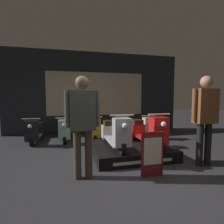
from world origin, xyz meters
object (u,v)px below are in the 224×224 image
Objects in this scene: scooter_backrow_1 at (65,130)px; scooter_backrow_3 at (118,128)px; scooter_backrow_4 at (141,127)px; scooter_backrow_0 at (36,132)px; scooter_display_right at (147,132)px; person_right_browsing at (205,112)px; scooter_backrow_2 at (92,129)px; person_left_browsing at (83,118)px; scooter_display_left at (115,133)px; price_sign_board at (152,154)px.

scooter_backrow_3 is (1.82, 0.00, 0.00)m from scooter_backrow_1.
scooter_backrow_0 is at bearing 180.00° from scooter_backrow_4.
scooter_display_right reaches higher than scooter_backrow_4.
scooter_display_right is at bearing 132.09° from person_right_browsing.
scooter_backrow_2 is at bearing 118.16° from scooter_display_right.
scooter_backrow_1 and scooter_backrow_2 have the same top height.
person_left_browsing reaches higher than scooter_backrow_3.
scooter_backrow_0 is 3.64m from scooter_backrow_4.
person_left_browsing is (1.29, -2.97, 0.73)m from scooter_backrow_0.
scooter_display_left is 1.00× the size of scooter_display_right.
person_right_browsing reaches higher than person_left_browsing.
scooter_backrow_0 is 3.31m from person_left_browsing.
scooter_display_left is 1.97m from person_right_browsing.
scooter_backrow_2 is (-1.09, 2.03, -0.25)m from scooter_display_right.
scooter_backrow_4 is (3.64, 0.00, 0.00)m from scooter_backrow_0.
price_sign_board is (0.67, -3.18, 0.09)m from scooter_backrow_2.
scooter_backrow_0 is 4.85m from person_right_browsing.
person_right_browsing is (0.11, -2.97, 0.78)m from scooter_backrow_4.
scooter_backrow_1 is 0.93× the size of person_left_browsing.
scooter_display_left reaches higher than scooter_backrow_4.
person_left_browsing is 2.46m from person_right_browsing.
person_left_browsing is at bearing -82.73° from scooter_backrow_1.
scooter_backrow_2 is at bearing 101.81° from price_sign_board.
scooter_backrow_0 reaches higher than price_sign_board.
scooter_display_left is 2.37m from scooter_backrow_1.
scooter_backrow_0 is at bearing 141.67° from person_right_browsing.
scooter_display_right is at bearing -109.80° from scooter_backrow_4.
scooter_backrow_4 is (1.82, 0.00, 0.00)m from scooter_backrow_2.
scooter_display_right is 1.00× the size of scooter_backrow_0.
scooter_backrow_1 is 2.73m from scooter_backrow_4.
scooter_backrow_0 is 0.93× the size of person_left_browsing.
price_sign_board is at bearing -10.29° from person_left_browsing.
scooter_display_right reaches higher than scooter_backrow_2.
person_right_browsing is at bearing -47.91° from scooter_display_right.
scooter_backrow_3 is at bearing 180.00° from scooter_backrow_4.
scooter_backrow_1 is at bearing 180.00° from scooter_backrow_4.
scooter_display_right is 0.90× the size of person_right_browsing.
scooter_display_right is 2.06m from scooter_backrow_3.
scooter_backrow_1 is at bearing 134.51° from scooter_display_right.
scooter_backrow_0 and scooter_backrow_3 have the same top height.
scooter_display_left reaches higher than price_sign_board.
scooter_backrow_0 is 1.00× the size of scooter_backrow_3.
scooter_display_right is at bearing 69.76° from price_sign_board.
scooter_display_right is 1.36m from person_right_browsing.
person_left_browsing reaches higher than scooter_backrow_1.
person_left_browsing reaches higher than scooter_backrow_2.
scooter_display_left is at bearing -107.42° from scooter_backrow_3.
scooter_backrow_2 is 3.25m from price_sign_board.
scooter_backrow_2 is (1.82, 0.00, 0.00)m from scooter_backrow_0.
price_sign_board is at bearing -170.25° from person_right_browsing.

